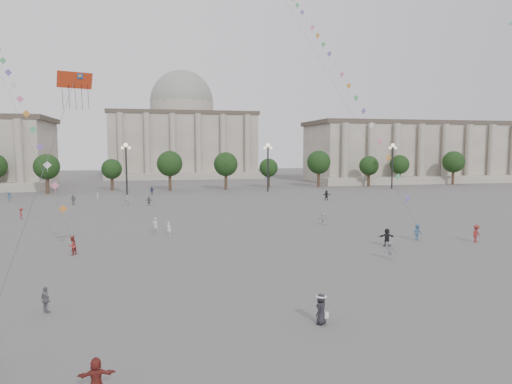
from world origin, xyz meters
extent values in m
plane|color=#585553|center=(0.00, 0.00, 0.00)|extent=(360.00, 360.00, 0.00)
cube|color=gray|center=(75.00, 95.00, 8.00)|extent=(80.00, 22.00, 16.00)
cube|color=#4A4036|center=(75.00, 95.00, 16.60)|extent=(81.60, 22.44, 1.20)
cube|color=gray|center=(75.00, 82.00, 1.00)|extent=(84.00, 4.00, 2.00)
cube|color=gray|center=(0.00, 130.00, 10.00)|extent=(46.00, 30.00, 20.00)
cube|color=#4A4036|center=(0.00, 130.00, 20.60)|extent=(46.92, 30.60, 1.20)
cube|color=gray|center=(0.00, 113.00, 1.00)|extent=(48.30, 4.00, 2.00)
cylinder|color=gray|center=(0.00, 130.00, 22.50)|extent=(21.00, 21.00, 5.00)
sphere|color=gray|center=(0.00, 130.00, 25.00)|extent=(21.00, 21.00, 21.00)
cylinder|color=#37291B|center=(-30.00, 78.00, 1.76)|extent=(0.70, 0.70, 3.52)
sphere|color=black|center=(-30.00, 78.00, 5.44)|extent=(5.12, 5.12, 5.12)
cylinder|color=#37291B|center=(-18.00, 78.00, 1.76)|extent=(0.70, 0.70, 3.52)
sphere|color=black|center=(-18.00, 78.00, 5.44)|extent=(5.12, 5.12, 5.12)
cylinder|color=#37291B|center=(-6.00, 78.00, 1.76)|extent=(0.70, 0.70, 3.52)
sphere|color=black|center=(-6.00, 78.00, 5.44)|extent=(5.12, 5.12, 5.12)
cylinder|color=#37291B|center=(6.00, 78.00, 1.76)|extent=(0.70, 0.70, 3.52)
sphere|color=black|center=(6.00, 78.00, 5.44)|extent=(5.12, 5.12, 5.12)
cylinder|color=#37291B|center=(18.00, 78.00, 1.76)|extent=(0.70, 0.70, 3.52)
sphere|color=black|center=(18.00, 78.00, 5.44)|extent=(5.12, 5.12, 5.12)
cylinder|color=#37291B|center=(30.00, 78.00, 1.76)|extent=(0.70, 0.70, 3.52)
sphere|color=black|center=(30.00, 78.00, 5.44)|extent=(5.12, 5.12, 5.12)
cylinder|color=#37291B|center=(42.00, 78.00, 1.76)|extent=(0.70, 0.70, 3.52)
sphere|color=black|center=(42.00, 78.00, 5.44)|extent=(5.12, 5.12, 5.12)
cylinder|color=#37291B|center=(54.00, 78.00, 1.76)|extent=(0.70, 0.70, 3.52)
sphere|color=black|center=(54.00, 78.00, 5.44)|extent=(5.12, 5.12, 5.12)
cylinder|color=#37291B|center=(66.00, 78.00, 1.76)|extent=(0.70, 0.70, 3.52)
sphere|color=black|center=(66.00, 78.00, 5.44)|extent=(5.12, 5.12, 5.12)
cylinder|color=#262628|center=(-15.00, 70.00, 5.00)|extent=(0.36, 0.36, 10.00)
sphere|color=#FFE5B2|center=(-15.00, 70.00, 10.20)|extent=(0.90, 0.90, 0.90)
sphere|color=#FFE5B2|center=(-15.70, 70.00, 9.60)|extent=(0.60, 0.60, 0.60)
sphere|color=#FFE5B2|center=(-14.30, 70.00, 9.60)|extent=(0.60, 0.60, 0.60)
cylinder|color=#262628|center=(15.00, 70.00, 5.00)|extent=(0.36, 0.36, 10.00)
sphere|color=#FFE5B2|center=(15.00, 70.00, 10.20)|extent=(0.90, 0.90, 0.90)
sphere|color=#FFE5B2|center=(14.30, 70.00, 9.60)|extent=(0.60, 0.60, 0.60)
sphere|color=#FFE5B2|center=(15.70, 70.00, 9.60)|extent=(0.60, 0.60, 0.60)
cylinder|color=#262628|center=(45.00, 70.00, 5.00)|extent=(0.36, 0.36, 10.00)
sphere|color=#FFE5B2|center=(45.00, 70.00, 10.20)|extent=(0.90, 0.90, 0.90)
sphere|color=#FFE5B2|center=(44.30, 70.00, 9.60)|extent=(0.60, 0.60, 0.60)
sphere|color=#FFE5B2|center=(45.70, 70.00, 9.60)|extent=(0.60, 0.60, 0.60)
imported|color=navy|center=(-10.00, 68.00, 0.86)|extent=(1.09, 0.67, 1.73)
imported|color=black|center=(12.96, 13.08, 0.88)|extent=(1.68, 0.70, 1.76)
imported|color=silver|center=(-13.84, 51.81, 0.79)|extent=(1.10, 1.50, 1.57)
imported|color=slate|center=(10.59, 8.11, 0.80)|extent=(1.17, 0.89, 1.60)
imported|color=beige|center=(11.24, 26.01, 0.76)|extent=(1.43, 1.13, 1.51)
imported|color=maroon|center=(22.81, 12.77, 0.91)|extent=(1.36, 1.10, 1.83)
imported|color=black|center=(21.54, 51.43, 0.93)|extent=(1.78, 0.78, 1.85)
imported|color=#BBBBB6|center=(-19.07, 55.70, 0.95)|extent=(0.47, 0.70, 1.90)
imported|color=#5D5E62|center=(-10.32, 51.04, 0.74)|extent=(1.41, 1.05, 1.48)
imported|color=silver|center=(-7.84, 22.90, 0.78)|extent=(0.68, 0.65, 1.56)
imported|color=slate|center=(-22.89, 54.32, 0.88)|extent=(1.10, 0.64, 1.76)
imported|color=maroon|center=(-27.09, 39.49, 0.76)|extent=(0.89, 1.12, 1.52)
imported|color=#355777|center=(-34.96, 61.85, 0.84)|extent=(1.21, 0.89, 1.68)
imported|color=#BAB9B5|center=(-9.28, 24.42, 0.93)|extent=(0.77, 0.60, 1.87)
imported|color=maroon|center=(-11.54, -9.40, 0.78)|extent=(1.47, 0.54, 1.56)
imported|color=slate|center=(-15.55, 0.68, 0.79)|extent=(0.87, 0.96, 1.58)
imported|color=maroon|center=(-16.60, 15.77, 0.86)|extent=(1.00, 1.06, 1.73)
imported|color=#355877|center=(17.47, 14.93, 0.88)|extent=(1.24, 0.88, 1.75)
imported|color=black|center=(-0.41, -4.40, 0.85)|extent=(0.97, 0.97, 1.70)
cone|color=white|center=(-0.41, -4.40, 1.62)|extent=(0.52, 0.52, 0.14)
cylinder|color=white|center=(-0.41, -4.40, 1.56)|extent=(0.60, 0.60, 0.02)
cube|color=white|center=(-0.16, -4.55, 0.55)|extent=(0.22, 0.10, 0.35)
cube|color=#B73013|center=(-14.18, 5.06, 14.07)|extent=(2.24, 1.25, 1.02)
cube|color=#178331|center=(-14.53, 5.02, 14.32)|extent=(0.40, 0.30, 0.34)
cube|color=#1D509D|center=(-13.83, 5.02, 14.32)|extent=(0.40, 0.30, 0.34)
sphere|color=gold|center=(-14.53, 4.98, 14.32)|extent=(0.20, 0.20, 0.20)
sphere|color=gold|center=(-13.83, 4.98, 14.32)|extent=(0.20, 0.20, 0.20)
cylinder|color=#3F3F3F|center=(-15.26, -0.73, 7.84)|extent=(0.02, 0.02, 17.15)
cube|color=orange|center=(-17.53, 17.26, 4.05)|extent=(0.76, 0.25, 0.76)
cube|color=pink|center=(-18.45, 18.75, 6.09)|extent=(0.76, 0.25, 0.76)
cube|color=white|center=(-19.37, 20.24, 7.98)|extent=(0.76, 0.25, 0.76)
cube|color=#835EBD|center=(-20.29, 21.73, 9.78)|extent=(0.76, 0.25, 0.76)
cube|color=#55B971|center=(-21.22, 23.22, 11.51)|extent=(0.76, 0.25, 0.76)
cube|color=orange|center=(-22.14, 24.71, 13.18)|extent=(0.76, 0.25, 0.76)
cube|color=pink|center=(-23.06, 26.20, 14.82)|extent=(0.76, 0.25, 0.76)
cube|color=white|center=(-23.98, 27.68, 16.42)|extent=(0.76, 0.25, 0.76)
cube|color=#835EBD|center=(-24.91, 29.17, 17.99)|extent=(0.76, 0.25, 0.76)
cube|color=#55B971|center=(-25.83, 30.66, 19.53)|extent=(0.76, 0.25, 0.76)
cylinder|color=#3F3F3F|center=(13.88, 40.91, 26.35)|extent=(0.02, 0.02, 72.26)
cube|color=#835EBD|center=(17.23, 16.66, 4.26)|extent=(0.76, 0.25, 0.76)
cube|color=#55B971|center=(16.99, 18.39, 6.47)|extent=(0.76, 0.25, 0.76)
cube|color=orange|center=(16.75, 20.13, 8.52)|extent=(0.76, 0.25, 0.76)
cube|color=pink|center=(16.51, 21.86, 10.47)|extent=(0.76, 0.25, 0.76)
cube|color=white|center=(16.27, 23.59, 12.34)|extent=(0.76, 0.25, 0.76)
cube|color=#835EBD|center=(16.03, 25.32, 14.15)|extent=(0.76, 0.25, 0.76)
cube|color=#55B971|center=(15.80, 27.05, 15.93)|extent=(0.76, 0.25, 0.76)
cube|color=orange|center=(15.56, 28.79, 17.66)|extent=(0.76, 0.25, 0.76)
cube|color=pink|center=(15.32, 30.52, 19.36)|extent=(0.76, 0.25, 0.76)
cube|color=white|center=(15.08, 32.25, 21.04)|extent=(0.76, 0.25, 0.76)
cube|color=#835EBD|center=(14.84, 33.98, 22.68)|extent=(0.76, 0.25, 0.76)
cube|color=#55B971|center=(14.60, 35.71, 24.31)|extent=(0.76, 0.25, 0.76)
cube|color=orange|center=(14.36, 37.45, 25.92)|extent=(0.76, 0.25, 0.76)
cube|color=pink|center=(14.12, 39.18, 27.50)|extent=(0.76, 0.25, 0.76)
cube|color=white|center=(13.88, 40.91, 29.07)|extent=(0.76, 0.25, 0.76)
cube|color=#835EBD|center=(13.64, 42.64, 30.63)|extent=(0.76, 0.25, 0.76)
cube|color=#55B971|center=(13.40, 44.37, 32.17)|extent=(0.76, 0.25, 0.76)
cube|color=#55B971|center=(54.77, 46.54, 32.23)|extent=(0.76, 0.25, 0.76)
camera|label=1|loc=(-9.11, -27.26, 9.65)|focal=32.00mm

